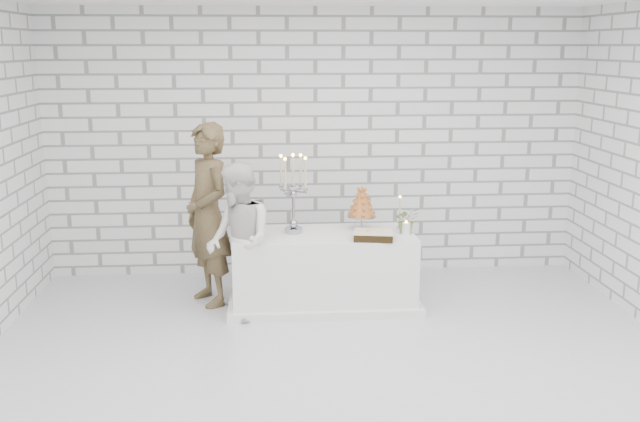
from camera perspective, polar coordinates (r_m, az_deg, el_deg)
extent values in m
cube|color=silver|center=(6.10, 1.22, -11.93)|extent=(6.00, 5.00, 0.01)
cube|color=white|center=(8.10, -0.37, 5.40)|extent=(6.00, 0.01, 3.00)
cube|color=white|center=(3.24, 5.48, -6.43)|extent=(6.00, 0.01, 3.00)
cube|color=white|center=(7.24, 0.30, -4.67)|extent=(1.80, 0.80, 0.75)
imported|color=#4F3E26|center=(7.25, -8.93, -0.30)|extent=(0.72, 0.80, 1.85)
imported|color=white|center=(6.84, -6.49, -2.43)|extent=(0.78, 0.88, 1.52)
cube|color=black|center=(6.92, 4.29, -1.94)|extent=(0.41, 0.32, 0.08)
cylinder|color=white|center=(7.13, 6.89, -1.40)|extent=(0.10, 0.10, 0.12)
cylinder|color=beige|center=(7.34, 6.38, -0.17)|extent=(0.07, 0.07, 0.32)
imported|color=#406437|center=(7.17, 6.94, -0.72)|extent=(0.24, 0.21, 0.27)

